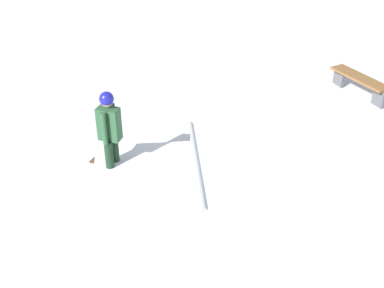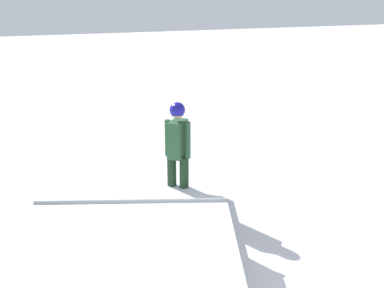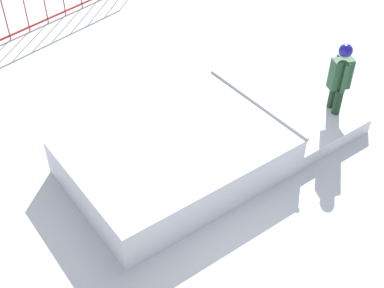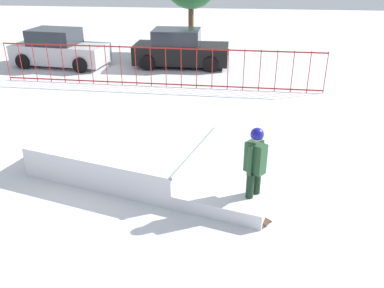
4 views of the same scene
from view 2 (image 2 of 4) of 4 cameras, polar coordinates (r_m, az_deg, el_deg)
name	(u,v)px [view 2 (image 2 of 4)]	position (r m, az deg, el deg)	size (l,w,h in m)	color
skate_ramp	(123,283)	(5.93, -7.81, -15.33)	(5.90, 3.96, 0.74)	silver
skater	(178,146)	(8.11, -1.63, -0.19)	(0.43, 0.41, 1.73)	black
skateboard	(197,196)	(8.54, 0.55, -5.90)	(0.72, 0.70, 0.09)	#3F2D1E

